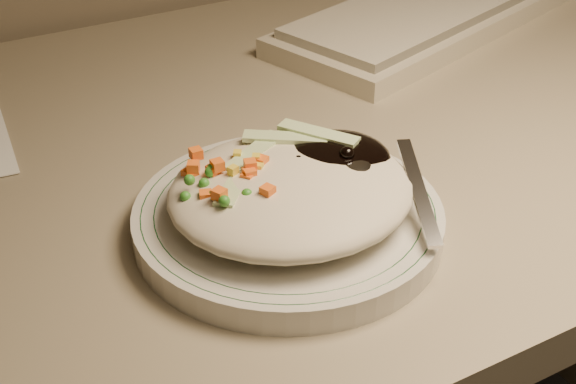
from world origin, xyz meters
TOP-DOWN VIEW (x-y plane):
  - desk at (0.00, 1.38)m, footprint 1.40×0.70m
  - plate at (-0.06, 1.22)m, footprint 0.24×0.24m
  - plate_rim at (-0.06, 1.22)m, footprint 0.23×0.23m
  - meal at (-0.06, 1.22)m, footprint 0.21×0.19m
  - keyboard at (0.33, 1.53)m, footprint 0.51×0.31m

SIDE VIEW (x-z plane):
  - desk at x=0.00m, z-range 0.17..0.91m
  - plate at x=-0.06m, z-range 0.74..0.76m
  - keyboard at x=0.33m, z-range 0.74..0.77m
  - plate_rim at x=-0.06m, z-range 0.76..0.76m
  - meal at x=-0.06m, z-range 0.76..0.81m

